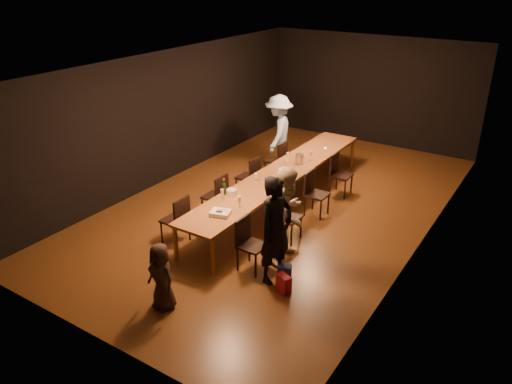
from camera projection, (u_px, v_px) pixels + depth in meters
The scene contains 30 objects.
ground at pixel (280, 205), 10.72m from camera, with size 10.00×10.00×0.00m, color #4E2E13.
room_shell at pixel (283, 110), 9.85m from camera, with size 6.04×10.04×3.02m.
table at pixel (281, 175), 10.43m from camera, with size 0.90×6.00×0.75m.
chair_right_0 at pixel (252, 245), 8.27m from camera, with size 0.42×0.42×0.93m, color black, non-canonical shape.
chair_right_1 at pixel (288, 217), 9.19m from camera, with size 0.42×0.42×0.93m, color black, non-canonical shape.
chair_right_2 at pixel (317, 194), 10.11m from camera, with size 0.42×0.42×0.93m, color black, non-canonical shape.
chair_right_3 at pixel (341, 175), 11.02m from camera, with size 0.42×0.42×0.93m, color black, non-canonical shape.
chair_left_0 at pixel (175, 219), 9.11m from camera, with size 0.42×0.42×0.93m, color black, non-canonical shape.
chair_left_1 at pixel (214, 196), 10.03m from camera, with size 0.42×0.42×0.93m, color black, non-canonical shape.
chair_left_2 at pixel (247, 176), 10.94m from camera, with size 0.42×0.42×0.93m, color black, non-canonical shape.
chair_left_3 at pixel (275, 160), 11.86m from camera, with size 0.42×0.42×0.93m, color black, non-canonical shape.
woman_birthday at pixel (276, 230), 7.84m from camera, with size 0.66×0.43×1.80m, color black.
woman_tan at pixel (288, 214), 8.45m from camera, with size 0.83×0.65×1.71m, color beige.
man_blue at pixel (279, 132), 12.30m from camera, with size 1.20×0.69×1.86m, color #96BFE8.
child at pixel (161, 276), 7.33m from camera, with size 0.52×0.34×1.06m, color #3B2C21.
gift_bag_red at pixel (284, 283), 7.83m from camera, with size 0.25×0.14×0.29m, color #DE2146.
gift_bag_blue at pixel (285, 273), 8.11m from camera, with size 0.22×0.15×0.28m, color #2541A3.
birthday_cake at pixel (220, 213), 8.63m from camera, with size 0.40×0.35×0.08m.
plate_stack at pixel (232, 192), 9.38m from camera, with size 0.19×0.19×0.11m, color silver.
champagne_bottle at pixel (224, 186), 9.35m from camera, with size 0.08×0.08×0.33m, color black, non-canonical shape.
ice_bucket at pixel (299, 159), 10.85m from camera, with size 0.19×0.19×0.21m, color silver.
wineglass_0 at pixel (222, 194), 9.17m from camera, with size 0.06×0.06×0.21m, color beige, non-canonical shape.
wineglass_1 at pixel (239, 202), 8.90m from camera, with size 0.06×0.06×0.21m, color beige, non-canonical shape.
wineglass_2 at pixel (256, 178), 9.87m from camera, with size 0.06×0.06×0.21m, color silver, non-canonical shape.
wineglass_3 at pixel (275, 183), 9.65m from camera, with size 0.06×0.06×0.21m, color beige, non-canonical shape.
wineglass_4 at pixel (288, 157), 10.94m from camera, with size 0.06×0.06×0.21m, color silver, non-canonical shape.
wineglass_5 at pixel (311, 155), 11.04m from camera, with size 0.06×0.06×0.21m, color silver, non-canonical shape.
tealight_near at pixel (227, 213), 8.68m from camera, with size 0.05×0.05×0.03m, color #B2B7B2.
tealight_mid at pixel (289, 172), 10.38m from camera, with size 0.05×0.05×0.03m, color #B2B7B2.
tealight_far at pixel (325, 149), 11.69m from camera, with size 0.05×0.05×0.03m, color #B2B7B2.
Camera 1 is at (4.78, -8.38, 4.72)m, focal length 35.00 mm.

